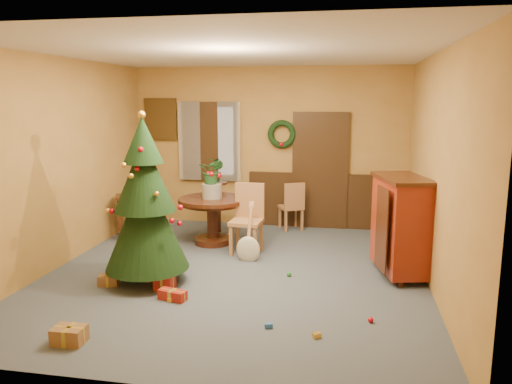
% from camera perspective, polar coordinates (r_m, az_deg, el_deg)
% --- Properties ---
extents(room_envelope, '(5.50, 5.50, 5.50)m').
position_cam_1_polar(room_envelope, '(9.13, 2.68, 2.97)').
color(room_envelope, '#384051').
rests_on(room_envelope, ground).
extents(dining_table, '(1.10, 1.10, 0.75)m').
position_cam_1_polar(dining_table, '(8.09, -5.01, -2.28)').
color(dining_table, black).
rests_on(dining_table, floor).
extents(urn, '(0.32, 0.32, 0.23)m').
position_cam_1_polar(urn, '(8.02, -5.05, 0.11)').
color(urn, slate).
rests_on(urn, dining_table).
extents(centerpiece_plant, '(0.39, 0.33, 0.43)m').
position_cam_1_polar(centerpiece_plant, '(7.97, -5.09, 2.45)').
color(centerpiece_plant, '#1E4C23').
rests_on(centerpiece_plant, urn).
extents(chair_near, '(0.49, 0.49, 1.06)m').
position_cam_1_polar(chair_near, '(7.62, -0.96, -2.74)').
color(chair_near, '#8C5E38').
rests_on(chair_near, floor).
extents(chair_far, '(0.51, 0.51, 0.88)m').
position_cam_1_polar(chair_far, '(8.91, 4.18, -1.45)').
color(chair_far, '#8C5E38').
rests_on(chair_far, floor).
extents(guitar, '(0.44, 0.59, 0.81)m').
position_cam_1_polar(guitar, '(7.22, -0.91, -4.75)').
color(guitar, beige).
rests_on(guitar, floor).
extents(plant_stand, '(0.35, 0.35, 0.89)m').
position_cam_1_polar(plant_stand, '(8.80, -4.40, -1.03)').
color(plant_stand, black).
rests_on(plant_stand, floor).
extents(stand_plant, '(0.23, 0.19, 0.39)m').
position_cam_1_polar(stand_plant, '(8.71, -4.45, 2.40)').
color(stand_plant, '#19471E').
rests_on(stand_plant, plant_stand).
extents(christmas_tree, '(1.06, 1.06, 2.18)m').
position_cam_1_polar(christmas_tree, '(6.40, -12.53, -1.26)').
color(christmas_tree, '#382111').
rests_on(christmas_tree, floor).
extents(writing_desk, '(0.93, 0.72, 0.74)m').
position_cam_1_polar(writing_desk, '(8.62, -12.96, -1.49)').
color(writing_desk, black).
rests_on(writing_desk, floor).
extents(sideboard, '(0.79, 1.15, 1.34)m').
position_cam_1_polar(sideboard, '(6.84, 16.19, -3.44)').
color(sideboard, '#62180B').
rests_on(sideboard, floor).
extents(gift_a, '(0.31, 0.23, 0.16)m').
position_cam_1_polar(gift_a, '(5.32, -20.56, -15.06)').
color(gift_a, brown).
rests_on(gift_a, floor).
extents(gift_b, '(0.23, 0.23, 0.23)m').
position_cam_1_polar(gift_b, '(6.37, -10.40, -9.90)').
color(gift_b, maroon).
rests_on(gift_b, floor).
extents(gift_c, '(0.27, 0.21, 0.13)m').
position_cam_1_polar(gift_c, '(6.67, -16.46, -9.63)').
color(gift_c, brown).
rests_on(gift_c, floor).
extents(gift_d, '(0.36, 0.22, 0.12)m').
position_cam_1_polar(gift_d, '(6.05, -9.52, -11.53)').
color(gift_d, maroon).
rests_on(gift_d, floor).
extents(toy_a, '(0.09, 0.07, 0.05)m').
position_cam_1_polar(toy_a, '(5.32, 1.45, -15.02)').
color(toy_a, '#285CB1').
rests_on(toy_a, floor).
extents(toy_b, '(0.06, 0.06, 0.06)m').
position_cam_1_polar(toy_b, '(6.73, 3.79, -9.36)').
color(toy_b, '#24852A').
rests_on(toy_b, floor).
extents(toy_c, '(0.07, 0.09, 0.05)m').
position_cam_1_polar(toy_c, '(6.02, -9.71, -11.99)').
color(toy_c, gold).
rests_on(toy_c, floor).
extents(toy_d, '(0.06, 0.06, 0.06)m').
position_cam_1_polar(toy_d, '(5.56, 12.98, -14.06)').
color(toy_d, red).
rests_on(toy_d, floor).
extents(toy_e, '(0.09, 0.09, 0.05)m').
position_cam_1_polar(toy_e, '(5.16, 6.95, -15.95)').
color(toy_e, gold).
rests_on(toy_e, floor).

